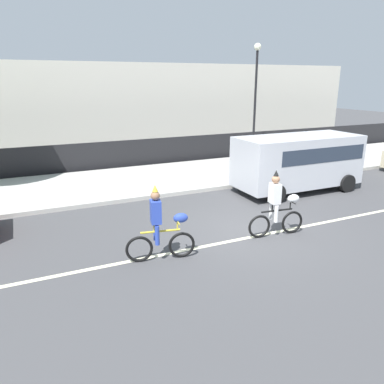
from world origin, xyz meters
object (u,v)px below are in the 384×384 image
object	(u,v)px
parked_van_silver	(299,159)
street_lamp_post	(256,85)
parade_cyclist_zebra	(278,207)
parade_cyclist_cobalt	(161,228)
pedestrian_onlooker	(308,149)

from	to	relation	value
parked_van_silver	street_lamp_post	xyz separation A→B (m)	(1.41, 5.33, 2.71)
parade_cyclist_zebra	parked_van_silver	distance (m)	4.92
parade_cyclist_cobalt	street_lamp_post	world-z (taller)	street_lamp_post
parade_cyclist_zebra	street_lamp_post	size ratio (longest dim) A/B	0.33
parade_cyclist_cobalt	parked_van_silver	distance (m)	7.84
parade_cyclist_cobalt	parked_van_silver	xyz separation A→B (m)	(7.04, 3.42, 0.44)
parade_cyclist_zebra	parked_van_silver	world-z (taller)	parked_van_silver
street_lamp_post	pedestrian_onlooker	bearing A→B (deg)	-62.15
parked_van_silver	pedestrian_onlooker	bearing A→B (deg)	43.17
parade_cyclist_zebra	street_lamp_post	world-z (taller)	street_lamp_post
street_lamp_post	parade_cyclist_zebra	bearing A→B (deg)	-119.71
parade_cyclist_cobalt	pedestrian_onlooker	bearing A→B (deg)	31.62
parked_van_silver	pedestrian_onlooker	size ratio (longest dim) A/B	3.09
parade_cyclist_cobalt	street_lamp_post	bearing A→B (deg)	46.01
parade_cyclist_cobalt	street_lamp_post	xyz separation A→B (m)	(8.45, 8.76, 3.15)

